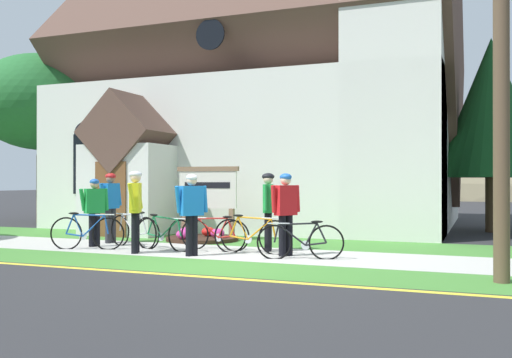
# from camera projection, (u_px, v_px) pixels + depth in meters

# --- Properties ---
(ground) EXTENTS (140.00, 140.00, 0.00)m
(ground) POSITION_uv_depth(u_px,v_px,m) (277.00, 243.00, 14.30)
(ground) COLOR #2B2B2D
(sidewalk_slab) EXTENTS (32.00, 2.32, 0.01)m
(sidewalk_slab) POSITION_uv_depth(u_px,v_px,m) (142.00, 248.00, 13.22)
(sidewalk_slab) COLOR #B7B5AD
(sidewalk_slab) RESTS_ON ground
(grass_verge) EXTENTS (32.00, 1.70, 0.01)m
(grass_verge) POSITION_uv_depth(u_px,v_px,m) (86.00, 259.00, 11.35)
(grass_verge) COLOR #427F33
(grass_verge) RESTS_ON ground
(church_lawn) EXTENTS (24.00, 2.46, 0.01)m
(church_lawn) POSITION_uv_depth(u_px,v_px,m) (191.00, 239.00, 15.44)
(church_lawn) COLOR #427F33
(church_lawn) RESTS_ON ground
(curb_paint_stripe) EXTENTS (28.00, 0.16, 0.01)m
(curb_paint_stripe) POSITION_uv_depth(u_px,v_px,m) (50.00, 266.00, 10.42)
(curb_paint_stripe) COLOR yellow
(curb_paint_stripe) RESTS_ON ground
(church_building) EXTENTS (13.26, 12.78, 12.48)m
(church_building) POSITION_uv_depth(u_px,v_px,m) (278.00, 99.00, 21.35)
(church_building) COLOR silver
(church_building) RESTS_ON ground
(church_sign) EXTENTS (1.75, 0.20, 1.94)m
(church_sign) POSITION_uv_depth(u_px,v_px,m) (208.00, 191.00, 15.22)
(church_sign) COLOR #7F6047
(church_sign) RESTS_ON ground
(flower_bed) EXTENTS (1.88, 1.88, 0.34)m
(flower_bed) POSITION_uv_depth(u_px,v_px,m) (201.00, 237.00, 14.89)
(flower_bed) COLOR #382319
(flower_bed) RESTS_ON ground
(bicycle_green) EXTENTS (1.79, 0.08, 0.85)m
(bicycle_green) POSITION_uv_depth(u_px,v_px,m) (252.00, 235.00, 12.25)
(bicycle_green) COLOR black
(bicycle_green) RESTS_ON ground
(bicycle_silver) EXTENTS (1.69, 0.40, 0.83)m
(bicycle_silver) POSITION_uv_depth(u_px,v_px,m) (164.00, 234.00, 12.82)
(bicycle_silver) COLOR black
(bicycle_silver) RESTS_ON ground
(bicycle_red) EXTENTS (1.70, 0.68, 0.87)m
(bicycle_red) POSITION_uv_depth(u_px,v_px,m) (133.00, 231.00, 13.47)
(bicycle_red) COLOR black
(bicycle_red) RESTS_ON ground
(bicycle_black) EXTENTS (1.66, 0.56, 0.79)m
(bicycle_black) POSITION_uv_depth(u_px,v_px,m) (301.00, 241.00, 11.34)
(bicycle_black) COLOR black
(bicycle_black) RESTS_ON ground
(bicycle_blue) EXTENTS (1.67, 0.53, 0.86)m
(bicycle_blue) POSITION_uv_depth(u_px,v_px,m) (87.00, 232.00, 12.98)
(bicycle_blue) COLOR black
(bicycle_blue) RESTS_ON ground
(bicycle_yellow) EXTENTS (1.71, 0.08, 0.80)m
(bicycle_yellow) POSITION_uv_depth(u_px,v_px,m) (215.00, 234.00, 12.89)
(bicycle_yellow) COLOR black
(bicycle_yellow) RESTS_ON ground
(cyclist_in_yellow_jersey) EXTENTS (0.44, 0.60, 1.61)m
(cyclist_in_yellow_jersey) POSITION_uv_depth(u_px,v_px,m) (94.00, 207.00, 13.52)
(cyclist_in_yellow_jersey) COLOR black
(cyclist_in_yellow_jersey) RESTS_ON ground
(cyclist_in_red_jersey) EXTENTS (0.28, 0.75, 1.75)m
(cyclist_in_red_jersey) POSITION_uv_depth(u_px,v_px,m) (111.00, 202.00, 14.35)
(cyclist_in_red_jersey) COLOR #2D2D33
(cyclist_in_red_jersey) RESTS_ON ground
(cyclist_in_green_jersey) EXTENTS (0.33, 0.72, 1.73)m
(cyclist_in_green_jersey) POSITION_uv_depth(u_px,v_px,m) (268.00, 205.00, 12.67)
(cyclist_in_green_jersey) COLOR black
(cyclist_in_green_jersey) RESTS_ON ground
(cyclist_in_white_jersey) EXTENTS (0.39, 0.80, 1.77)m
(cyclist_in_white_jersey) POSITION_uv_depth(u_px,v_px,m) (136.00, 204.00, 12.30)
(cyclist_in_white_jersey) COLOR black
(cyclist_in_white_jersey) RESTS_ON ground
(cyclist_in_orange_jersey) EXTENTS (0.46, 0.62, 1.71)m
(cyclist_in_orange_jersey) POSITION_uv_depth(u_px,v_px,m) (286.00, 207.00, 11.82)
(cyclist_in_orange_jersey) COLOR black
(cyclist_in_orange_jersey) RESTS_ON ground
(cyclist_in_blue_jersey) EXTENTS (0.49, 0.59, 1.70)m
(cyclist_in_blue_jersey) POSITION_uv_depth(u_px,v_px,m) (192.00, 208.00, 11.83)
(cyclist_in_blue_jersey) COLOR black
(cyclist_in_blue_jersey) RESTS_ON ground
(roadside_conifer) EXTENTS (3.38, 3.38, 5.93)m
(roadside_conifer) POSITION_uv_depth(u_px,v_px,m) (491.00, 108.00, 17.48)
(roadside_conifer) COLOR #4C3823
(roadside_conifer) RESTS_ON ground
(yard_deciduous_tree) EXTENTS (4.81, 4.81, 6.26)m
(yard_deciduous_tree) POSITION_uv_depth(u_px,v_px,m) (41.00, 103.00, 21.33)
(yard_deciduous_tree) COLOR #4C3823
(yard_deciduous_tree) RESTS_ON ground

